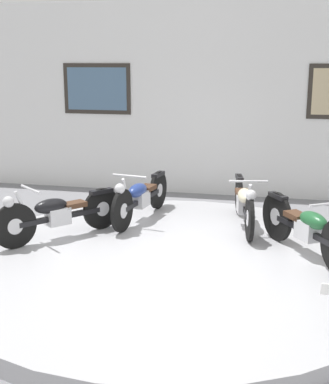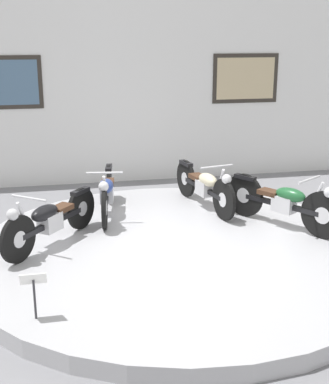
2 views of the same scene
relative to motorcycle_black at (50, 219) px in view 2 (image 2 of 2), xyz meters
name	(u,v)px [view 2 (image 2 of 2)]	position (x,y,z in m)	size (l,w,h in m)	color
ground_plane	(178,258)	(1.68, -0.36, -0.57)	(60.00, 60.00, 0.00)	slate
display_platform	(178,252)	(1.68, -0.36, -0.47)	(5.58, 5.58, 0.20)	#ADADB2
back_wall	(130,89)	(1.68, 3.86, 1.30)	(14.00, 0.22, 3.74)	white
motorcycle_black	(50,219)	(0.00, 0.00, 0.00)	(1.26, 1.57, 0.78)	black
motorcycle_blue	(107,191)	(0.88, 1.12, 0.01)	(0.54, 1.96, 0.79)	black
motorcycle_cream	(205,185)	(2.47, 1.12, 0.01)	(0.57, 1.96, 0.80)	black
motorcycle_green	(284,201)	(3.35, 0.00, 0.03)	(1.14, 1.73, 0.81)	black
info_placard_front_left	(34,285)	(-0.17, -1.96, -0.01)	(0.26, 0.11, 0.51)	#333338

